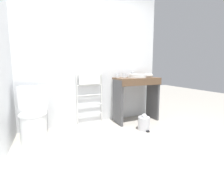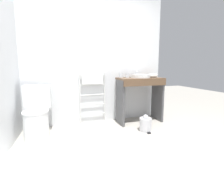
{
  "view_description": "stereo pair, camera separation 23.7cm",
  "coord_description": "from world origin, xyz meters",
  "px_view_note": "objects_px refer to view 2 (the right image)",
  "views": [
    {
      "loc": [
        -0.8,
        -1.25,
        1.08
      ],
      "look_at": [
        0.14,
        0.91,
        0.79
      ],
      "focal_mm": 24.0,
      "sensor_mm": 36.0,
      "label": 1
    },
    {
      "loc": [
        -0.58,
        -1.34,
        1.08
      ],
      "look_at": [
        0.14,
        0.91,
        0.79
      ],
      "focal_mm": 24.0,
      "sensor_mm": 36.0,
      "label": 2
    }
  ],
  "objects_px": {
    "toilet": "(37,115)",
    "sink_basin": "(140,76)",
    "cup_near_wall": "(121,75)",
    "trash_bin": "(146,124)",
    "towel_radiator": "(93,87)",
    "hair_dryer": "(153,76)",
    "cup_near_edge": "(127,76)"
  },
  "relations": [
    {
      "from": "towel_radiator",
      "to": "hair_dryer",
      "type": "xyz_separation_m",
      "value": [
        1.17,
        -0.23,
        0.21
      ]
    },
    {
      "from": "sink_basin",
      "to": "trash_bin",
      "type": "height_order",
      "value": "sink_basin"
    },
    {
      "from": "cup_near_edge",
      "to": "sink_basin",
      "type": "bearing_deg",
      "value": -24.96
    },
    {
      "from": "towel_radiator",
      "to": "cup_near_edge",
      "type": "distance_m",
      "value": 0.72
    },
    {
      "from": "hair_dryer",
      "to": "trash_bin",
      "type": "distance_m",
      "value": 0.99
    },
    {
      "from": "toilet",
      "to": "cup_near_wall",
      "type": "xyz_separation_m",
      "value": [
        1.51,
        0.26,
        0.58
      ]
    },
    {
      "from": "toilet",
      "to": "towel_radiator",
      "type": "relative_size",
      "value": 0.83
    },
    {
      "from": "hair_dryer",
      "to": "cup_near_wall",
      "type": "bearing_deg",
      "value": 163.71
    },
    {
      "from": "toilet",
      "to": "hair_dryer",
      "type": "distance_m",
      "value": 2.19
    },
    {
      "from": "towel_radiator",
      "to": "hair_dryer",
      "type": "relative_size",
      "value": 4.83
    },
    {
      "from": "towel_radiator",
      "to": "sink_basin",
      "type": "height_order",
      "value": "towel_radiator"
    },
    {
      "from": "toilet",
      "to": "cup_near_edge",
      "type": "bearing_deg",
      "value": 7.23
    },
    {
      "from": "trash_bin",
      "to": "toilet",
      "type": "bearing_deg",
      "value": 168.48
    },
    {
      "from": "toilet",
      "to": "sink_basin",
      "type": "bearing_deg",
      "value": 3.04
    },
    {
      "from": "toilet",
      "to": "sink_basin",
      "type": "xyz_separation_m",
      "value": [
        1.85,
        0.1,
        0.57
      ]
    },
    {
      "from": "sink_basin",
      "to": "hair_dryer",
      "type": "distance_m",
      "value": 0.26
    },
    {
      "from": "toilet",
      "to": "trash_bin",
      "type": "relative_size",
      "value": 2.8
    },
    {
      "from": "hair_dryer",
      "to": "towel_radiator",
      "type": "bearing_deg",
      "value": 168.88
    },
    {
      "from": "sink_basin",
      "to": "hair_dryer",
      "type": "height_order",
      "value": "hair_dryer"
    },
    {
      "from": "towel_radiator",
      "to": "hair_dryer",
      "type": "distance_m",
      "value": 1.21
    },
    {
      "from": "toilet",
      "to": "sink_basin",
      "type": "relative_size",
      "value": 2.17
    },
    {
      "from": "cup_near_wall",
      "to": "cup_near_edge",
      "type": "relative_size",
      "value": 1.06
    },
    {
      "from": "towel_radiator",
      "to": "trash_bin",
      "type": "bearing_deg",
      "value": -40.17
    },
    {
      "from": "sink_basin",
      "to": "cup_near_wall",
      "type": "bearing_deg",
      "value": 155.43
    },
    {
      "from": "sink_basin",
      "to": "toilet",
      "type": "bearing_deg",
      "value": -176.96
    },
    {
      "from": "cup_near_wall",
      "to": "hair_dryer",
      "type": "bearing_deg",
      "value": -16.29
    },
    {
      "from": "towel_radiator",
      "to": "trash_bin",
      "type": "distance_m",
      "value": 1.18
    },
    {
      "from": "toilet",
      "to": "trash_bin",
      "type": "height_order",
      "value": "toilet"
    },
    {
      "from": "toilet",
      "to": "cup_near_wall",
      "type": "height_order",
      "value": "cup_near_wall"
    },
    {
      "from": "toilet",
      "to": "cup_near_wall",
      "type": "bearing_deg",
      "value": 9.7
    },
    {
      "from": "towel_radiator",
      "to": "cup_near_wall",
      "type": "distance_m",
      "value": 0.6
    },
    {
      "from": "towel_radiator",
      "to": "trash_bin",
      "type": "xyz_separation_m",
      "value": [
        0.78,
        -0.66,
        -0.59
      ]
    }
  ]
}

